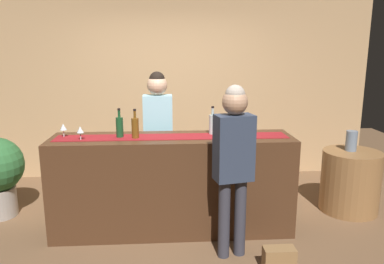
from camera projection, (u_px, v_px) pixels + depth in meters
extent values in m
plane|color=brown|center=(173.00, 229.00, 4.09)|extent=(10.00, 10.00, 0.00)
cube|color=tan|center=(170.00, 81.00, 5.63)|extent=(6.00, 0.12, 2.90)
cube|color=#472B19|center=(173.00, 184.00, 3.98)|extent=(2.51, 0.60, 1.03)
cube|color=maroon|center=(172.00, 137.00, 3.87)|extent=(2.39, 0.28, 0.01)
cylinder|color=#194723|center=(120.00, 127.00, 3.82)|extent=(0.07, 0.07, 0.21)
cylinder|color=#194723|center=(119.00, 114.00, 3.79)|extent=(0.03, 0.03, 0.08)
cylinder|color=black|center=(119.00, 109.00, 3.78)|extent=(0.03, 0.03, 0.02)
cylinder|color=brown|center=(135.00, 128.00, 3.78)|extent=(0.07, 0.07, 0.21)
cylinder|color=brown|center=(135.00, 114.00, 3.75)|extent=(0.03, 0.03, 0.08)
cylinder|color=black|center=(135.00, 110.00, 3.74)|extent=(0.03, 0.03, 0.02)
cylinder|color=#B2C6C1|center=(212.00, 125.00, 3.96)|extent=(0.07, 0.07, 0.21)
cylinder|color=#B2C6C1|center=(213.00, 111.00, 3.93)|extent=(0.03, 0.03, 0.08)
cylinder|color=black|center=(213.00, 107.00, 3.92)|extent=(0.03, 0.03, 0.02)
cylinder|color=silver|center=(64.00, 137.00, 3.85)|extent=(0.06, 0.06, 0.00)
cylinder|color=silver|center=(64.00, 133.00, 3.84)|extent=(0.01, 0.01, 0.08)
cone|color=silver|center=(63.00, 127.00, 3.82)|extent=(0.07, 0.07, 0.06)
cylinder|color=silver|center=(81.00, 140.00, 3.72)|extent=(0.06, 0.06, 0.00)
cylinder|color=silver|center=(81.00, 136.00, 3.71)|extent=(0.01, 0.01, 0.08)
cone|color=silver|center=(80.00, 130.00, 3.70)|extent=(0.07, 0.07, 0.06)
cylinder|color=#26262B|center=(166.00, 177.00, 4.57)|extent=(0.11, 0.11, 0.78)
cylinder|color=#26262B|center=(152.00, 178.00, 4.55)|extent=(0.11, 0.11, 0.78)
cube|color=#99D1E0|center=(158.00, 121.00, 4.41)|extent=(0.34, 0.21, 0.62)
sphere|color=#DBAD89|center=(157.00, 85.00, 4.32)|extent=(0.23, 0.23, 0.23)
sphere|color=black|center=(157.00, 79.00, 4.30)|extent=(0.18, 0.18, 0.18)
cylinder|color=#33333D|center=(224.00, 219.00, 3.48)|extent=(0.11, 0.11, 0.76)
cylinder|color=#33333D|center=(240.00, 217.00, 3.52)|extent=(0.11, 0.11, 0.76)
cube|color=#2D384C|center=(234.00, 148.00, 3.35)|extent=(0.37, 0.27, 0.60)
sphere|color=tan|center=(235.00, 102.00, 3.26)|extent=(0.23, 0.23, 0.23)
sphere|color=#AD9E8E|center=(235.00, 95.00, 3.25)|extent=(0.18, 0.18, 0.18)
cylinder|color=olive|center=(350.00, 181.00, 4.50)|extent=(0.68, 0.68, 0.74)
cylinder|color=slate|center=(351.00, 141.00, 4.43)|extent=(0.13, 0.13, 0.24)
cube|color=olive|center=(279.00, 259.00, 3.30)|extent=(0.28, 0.14, 0.22)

